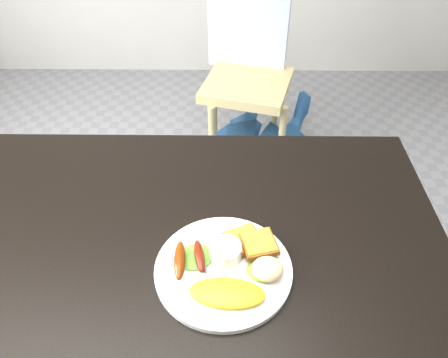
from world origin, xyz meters
The scene contains 14 objects.
dining_table centered at (0.00, 0.00, 0.73)m, with size 1.20×0.80×0.04m, color black.
dining_chair centered at (0.19, 1.23, 0.45)m, with size 0.39×0.39×0.05m, color tan.
person centered at (0.16, 0.84, 0.73)m, with size 0.53×0.35×1.47m, color #24548E.
plate centered at (0.09, -0.08, 0.76)m, with size 0.29×0.29×0.01m, color white.
lettuce_left centered at (0.03, -0.06, 0.77)m, with size 0.08×0.07×0.01m, color #4B962A.
lettuce_right centered at (0.17, -0.09, 0.77)m, with size 0.07×0.06×0.01m, color #519422.
omelette centered at (0.10, -0.15, 0.77)m, with size 0.15×0.07×0.02m, color yellow.
sausage_a centered at (0.01, -0.08, 0.78)m, with size 0.02×0.10×0.02m, color #712400.
sausage_b centered at (0.05, -0.07, 0.78)m, with size 0.02×0.09×0.02m, color #5C260D.
ramekin centered at (0.10, -0.06, 0.78)m, with size 0.07×0.07×0.04m, color white.
toast_a centered at (0.14, -0.02, 0.77)m, with size 0.08×0.08×0.01m, color #984F17.
toast_b centered at (0.17, -0.03, 0.78)m, with size 0.07×0.07×0.01m, color brown.
potato_salad centered at (0.18, -0.10, 0.79)m, with size 0.06×0.06×0.03m, color #FBF8B3.
fork centered at (0.06, -0.09, 0.76)m, with size 0.16×0.01×0.00m, color #ADAFB7.
Camera 1 is at (0.10, -0.63, 1.50)m, focal length 35.00 mm.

